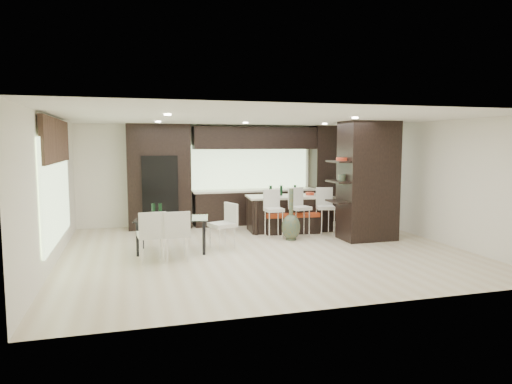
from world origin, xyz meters
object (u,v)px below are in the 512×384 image
object	(u,v)px
stool_mid	(300,217)
floor_vase	(291,214)
stool_left	(274,218)
chair_end	(222,228)
stool_right	(325,216)
bench	(292,223)
kitchen_island	(289,213)
chair_far	(151,238)
dining_table	(172,235)
chair_near	(176,237)

from	to	relation	value
stool_mid	floor_vase	world-z (taller)	floor_vase
stool_left	chair_end	xyz separation A→B (m)	(-1.39, -0.80, -0.01)
stool_right	bench	distance (m)	0.85
kitchen_island	stool_mid	distance (m)	0.76
floor_vase	chair_end	bearing A→B (deg)	-165.42
chair_far	stool_mid	bearing A→B (deg)	18.56
bench	dining_table	size ratio (longest dim) A/B	0.92
stool_mid	floor_vase	xyz separation A→B (m)	(-0.36, -0.35, 0.13)
bench	chair_far	xyz separation A→B (m)	(-3.49, -1.95, 0.19)
stool_right	bench	xyz separation A→B (m)	(-0.70, 0.43, -0.20)
stool_left	chair_far	size ratio (longest dim) A/B	1.01
dining_table	chair_end	xyz separation A→B (m)	(1.04, 0.00, 0.09)
chair_near	chair_far	world-z (taller)	chair_far
stool_left	chair_far	xyz separation A→B (m)	(-2.88, -1.53, -0.01)
stool_mid	chair_far	xyz separation A→B (m)	(-3.54, -1.52, -0.02)
dining_table	chair_far	distance (m)	0.86
stool_mid	chair_near	size ratio (longest dim) A/B	1.05
stool_left	dining_table	world-z (taller)	stool_left
stool_left	stool_mid	xyz separation A→B (m)	(0.65, -0.01, 0.01)
stool_mid	chair_far	distance (m)	3.85
floor_vase	chair_near	distance (m)	2.97
floor_vase	dining_table	bearing A→B (deg)	-170.86
kitchen_island	stool_left	world-z (taller)	stool_left
kitchen_island	chair_near	world-z (taller)	same
floor_vase	chair_near	world-z (taller)	floor_vase
stool_mid	dining_table	xyz separation A→B (m)	(-3.08, -0.79, -0.12)
stool_left	bench	world-z (taller)	stool_left
chair_end	kitchen_island	bearing A→B (deg)	-72.84
floor_vase	stool_left	bearing A→B (deg)	129.58
kitchen_island	stool_right	size ratio (longest dim) A/B	2.32
stool_left	chair_far	world-z (taller)	stool_left
chair_far	chair_end	xyz separation A→B (m)	(1.49, 0.73, -0.01)
kitchen_island	dining_table	bearing A→B (deg)	-148.61
stool_left	chair_near	xyz separation A→B (m)	(-2.43, -1.52, -0.01)
chair_near	chair_far	distance (m)	0.45
kitchen_island	stool_mid	world-z (taller)	stool_mid
stool_mid	chair_far	bearing A→B (deg)	-171.04
chair_far	chair_end	distance (m)	1.66
stool_right	floor_vase	distance (m)	1.08
stool_right	dining_table	bearing A→B (deg)	-153.07
stool_mid	chair_far	world-z (taller)	stool_mid
kitchen_island	stool_right	xyz separation A→B (m)	(0.65, -0.76, 0.02)
stool_right	chair_near	distance (m)	4.04
stool_right	chair_near	size ratio (longest dim) A/B	1.04
stool_right	chair_end	distance (m)	2.81
stool_left	stool_mid	bearing A→B (deg)	-1.15
bench	dining_table	world-z (taller)	dining_table
dining_table	chair_far	size ratio (longest dim) A/B	1.61
chair_far	kitchen_island	bearing A→B (deg)	28.14
stool_right	dining_table	distance (m)	3.82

